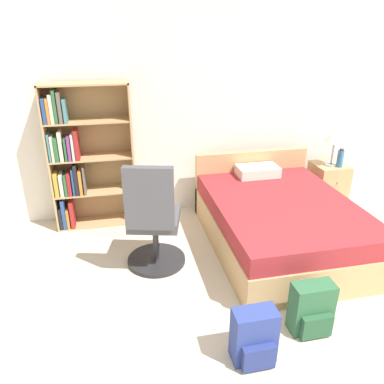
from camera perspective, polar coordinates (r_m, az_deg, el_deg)
wall_back at (r=4.74m, az=2.92°, el=12.54°), size 9.00×0.06×2.60m
bookshelf at (r=4.50m, az=-16.69°, el=4.83°), size 0.94×0.32×1.69m
bed at (r=4.23m, az=12.97°, el=-4.19°), size 1.45×1.98×0.80m
office_chair at (r=3.62m, az=-5.91°, el=-4.76°), size 0.59×0.66×1.14m
nightstand at (r=5.34m, az=19.93°, el=1.07°), size 0.42×0.45×0.58m
table_lamp at (r=5.11m, az=20.96°, el=7.72°), size 0.26×0.26×0.46m
water_bottle at (r=5.15m, az=21.66°, el=4.78°), size 0.08×0.08×0.24m
backpack_green at (r=3.21m, az=17.79°, el=-16.65°), size 0.33×0.22×0.43m
backpack_blue at (r=2.90m, az=9.48°, el=-21.01°), size 0.31×0.23×0.42m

